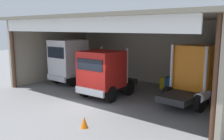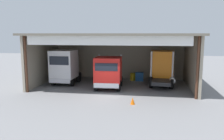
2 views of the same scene
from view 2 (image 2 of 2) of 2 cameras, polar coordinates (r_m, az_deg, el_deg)
The scene contains 8 objects.
ground_plane at distance 20.64m, azimuth -1.28°, elevation -6.34°, with size 80.00×80.00×0.00m, color slate.
workshop_shed at distance 25.05m, azimuth 0.75°, elevation 5.18°, with size 16.26×9.46×5.45m.
truck_white_center_left_bay at distance 25.37m, azimuth -11.57°, elevation 0.87°, with size 2.58×4.55×3.70m.
truck_red_left_bay at distance 22.70m, azimuth -0.92°, elevation -0.52°, with size 2.71×4.51×3.36m.
truck_orange_center_right_bay at distance 25.02m, azimuth 12.20°, elevation 0.66°, with size 2.62×4.95×3.68m.
oil_drum at distance 27.27m, azimuth 5.08°, elevation -1.67°, with size 0.58×0.58×0.86m, color gold.
tool_cart at distance 27.09m, azimuth 6.74°, elevation -1.62°, with size 0.90×0.60×1.00m, color #1E59A5.
traffic_cone at distance 18.23m, azimuth 5.08°, elevation -7.54°, with size 0.36×0.36×0.56m, color orange.
Camera 2 is at (3.50, -19.60, 5.45)m, focal length 37.28 mm.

